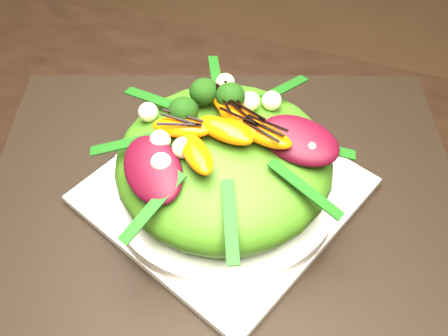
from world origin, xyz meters
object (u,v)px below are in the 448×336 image
(orange_segment, at_px, (210,114))
(lettuce_mound, at_px, (224,161))
(salad_bowl, at_px, (224,183))
(plate_base, at_px, (224,190))
(placemat, at_px, (224,194))

(orange_segment, bearing_deg, lettuce_mound, -40.50)
(salad_bowl, relative_size, lettuce_mound, 1.10)
(plate_base, relative_size, salad_bowl, 1.00)
(placemat, relative_size, orange_segment, 8.81)
(plate_base, distance_m, orange_segment, 0.10)
(salad_bowl, relative_size, orange_segment, 4.16)
(placemat, distance_m, salad_bowl, 0.02)
(placemat, height_order, salad_bowl, salad_bowl)
(placemat, xyz_separation_m, plate_base, (0.00, -0.00, 0.01))
(salad_bowl, bearing_deg, plate_base, 90.00)
(salad_bowl, distance_m, orange_segment, 0.08)
(salad_bowl, bearing_deg, orange_segment, 139.50)
(orange_segment, bearing_deg, plate_base, -40.50)
(placemat, relative_size, salad_bowl, 2.12)
(placemat, bearing_deg, orange_segment, 139.50)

